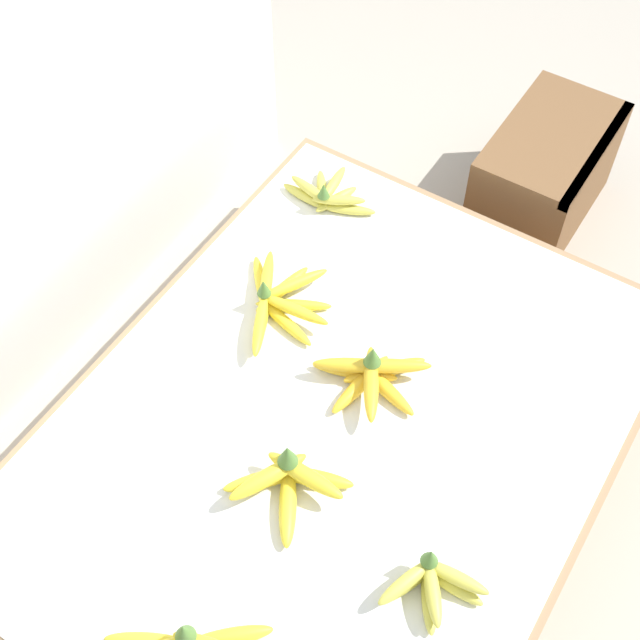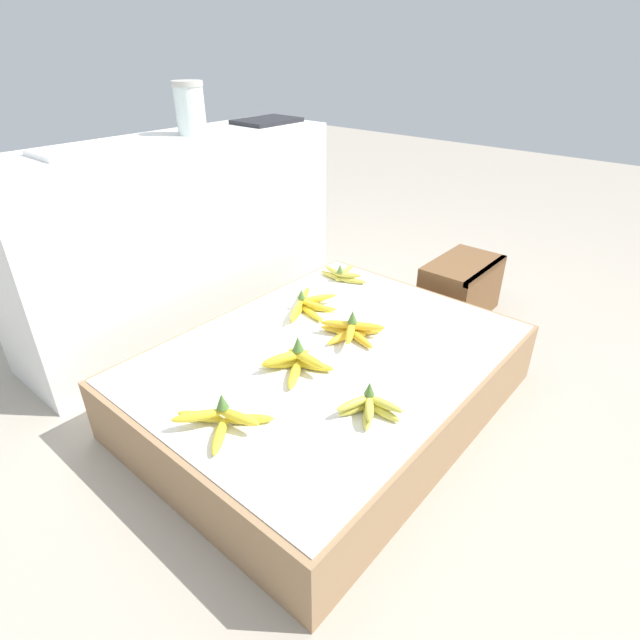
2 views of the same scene
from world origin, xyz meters
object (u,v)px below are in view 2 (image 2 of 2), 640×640
at_px(banana_bunch_middle_left, 221,419).
at_px(foam_tray_white, 68,151).
at_px(banana_bunch_back_right, 342,274).
at_px(banana_bunch_back_midright, 308,304).
at_px(banana_bunch_front_midleft, 369,407).
at_px(banana_bunch_middle_midleft, 297,362).
at_px(banana_bunch_middle_midright, 352,330).
at_px(glass_jar, 190,108).
at_px(wooden_crate, 460,288).

xyz_separation_m(banana_bunch_middle_left, foam_tray_white, (0.16, 0.90, 0.56)).
bearing_deg(banana_bunch_back_right, banana_bunch_back_midright, -166.67).
relative_size(banana_bunch_back_midright, foam_tray_white, 1.24).
xyz_separation_m(banana_bunch_front_midleft, banana_bunch_middle_midleft, (0.03, 0.30, 0.00)).
height_order(banana_bunch_middle_midleft, banana_bunch_middle_midright, banana_bunch_middle_midleft).
relative_size(banana_bunch_middle_midright, banana_bunch_back_right, 1.02).
bearing_deg(glass_jar, banana_bunch_front_midleft, -107.60).
distance_m(banana_bunch_middle_midright, banana_bunch_back_midright, 0.26).
xyz_separation_m(wooden_crate, banana_bunch_back_right, (-0.45, 0.35, 0.12)).
height_order(banana_bunch_middle_left, banana_bunch_back_right, banana_bunch_middle_left).
xyz_separation_m(banana_bunch_middle_midright, foam_tray_white, (-0.44, 0.88, 0.56)).
distance_m(banana_bunch_middle_midright, foam_tray_white, 1.13).
height_order(wooden_crate, banana_bunch_middle_midleft, banana_bunch_middle_midleft).
bearing_deg(banana_bunch_middle_left, glass_jar, 53.25).
bearing_deg(banana_bunch_middle_midright, banana_bunch_back_midright, 78.59).
bearing_deg(banana_bunch_middle_left, banana_bunch_back_midright, 22.35).
bearing_deg(banana_bunch_back_midright, glass_jar, 87.87).
bearing_deg(wooden_crate, foam_tray_white, 143.88).
height_order(banana_bunch_middle_midright, foam_tray_white, foam_tray_white).
xyz_separation_m(wooden_crate, glass_jar, (-0.73, 0.91, 0.78)).
height_order(banana_bunch_middle_midleft, glass_jar, glass_jar).
relative_size(banana_bunch_middle_left, banana_bunch_middle_midright, 1.05).
relative_size(banana_bunch_middle_left, banana_bunch_back_midright, 0.90).
height_order(wooden_crate, banana_bunch_middle_midright, banana_bunch_middle_midright).
bearing_deg(banana_bunch_middle_midleft, banana_bunch_back_midright, 36.76).
bearing_deg(foam_tray_white, banana_bunch_middle_midright, -63.52).
distance_m(wooden_crate, foam_tray_white, 1.69).
xyz_separation_m(banana_bunch_front_midleft, glass_jar, (0.37, 1.17, 0.65)).
relative_size(banana_bunch_middle_midleft, banana_bunch_back_midright, 0.77).
xyz_separation_m(banana_bunch_middle_left, banana_bunch_back_right, (0.96, 0.34, -0.01)).
relative_size(wooden_crate, banana_bunch_middle_left, 1.65).
height_order(banana_bunch_back_right, foam_tray_white, foam_tray_white).
height_order(banana_bunch_middle_midleft, foam_tray_white, foam_tray_white).
bearing_deg(banana_bunch_back_right, banana_bunch_middle_midright, -137.94).
relative_size(banana_bunch_middle_left, banana_bunch_middle_midleft, 1.16).
bearing_deg(banana_bunch_middle_midright, wooden_crate, -1.88).
bearing_deg(banana_bunch_back_midright, wooden_crate, -20.15).
bearing_deg(banana_bunch_back_right, banana_bunch_middle_left, -160.45).
distance_m(banana_bunch_front_midleft, glass_jar, 1.39).
bearing_deg(banana_bunch_middle_midright, banana_bunch_back_right, 42.06).
relative_size(banana_bunch_middle_midleft, banana_bunch_middle_midright, 0.90).
distance_m(banana_bunch_middle_left, banana_bunch_middle_midright, 0.60).
bearing_deg(glass_jar, banana_bunch_middle_left, -126.75).
bearing_deg(banana_bunch_back_midright, banana_bunch_middle_midleft, -143.24).
bearing_deg(glass_jar, foam_tray_white, -179.66).
distance_m(banana_bunch_back_midright, foam_tray_white, 0.98).
height_order(banana_bunch_front_midleft, banana_bunch_back_midright, banana_bunch_front_midleft).
bearing_deg(banana_bunch_back_right, banana_bunch_middle_midleft, -153.56).
xyz_separation_m(wooden_crate, banana_bunch_front_midleft, (-1.10, -0.26, 0.13)).
distance_m(banana_bunch_middle_midright, glass_jar, 1.10).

